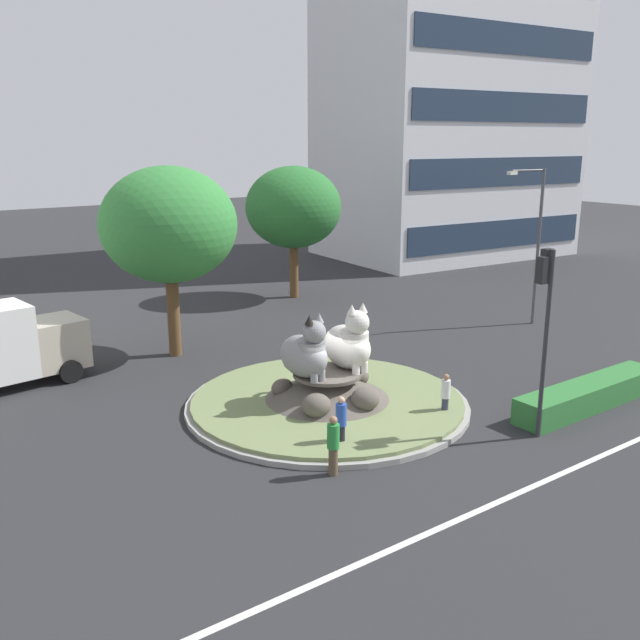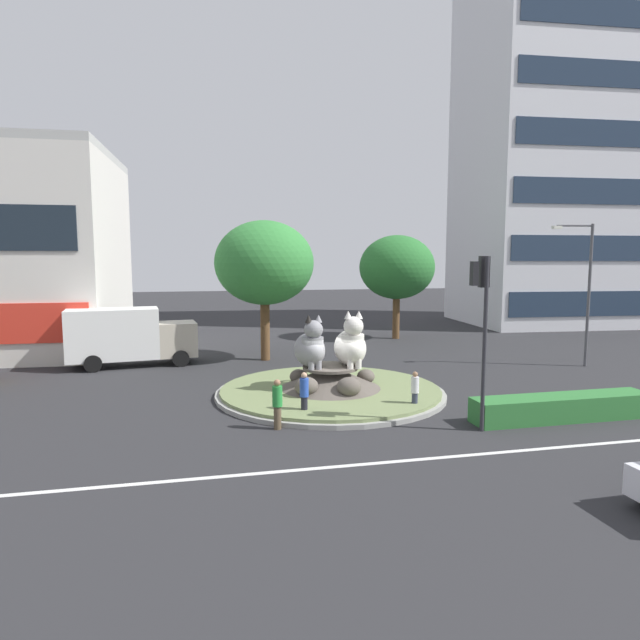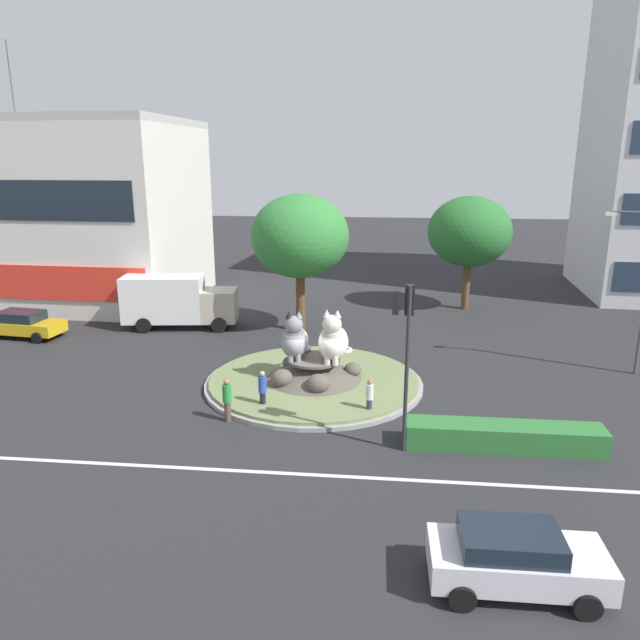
{
  "view_description": "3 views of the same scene",
  "coord_description": "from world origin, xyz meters",
  "px_view_note": "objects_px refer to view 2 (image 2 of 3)",
  "views": [
    {
      "loc": [
        -13.62,
        -18.45,
        9.16
      ],
      "look_at": [
        0.23,
        0.75,
        2.95
      ],
      "focal_mm": 39.03,
      "sensor_mm": 36.0,
      "label": 1
    },
    {
      "loc": [
        -5.41,
        -22.12,
        5.85
      ],
      "look_at": [
        -0.57,
        -0.47,
        3.34
      ],
      "focal_mm": 29.99,
      "sensor_mm": 36.0,
      "label": 2
    },
    {
      "loc": [
        2.91,
        -25.17,
        10.02
      ],
      "look_at": [
        0.13,
        1.53,
        2.66
      ],
      "focal_mm": 33.17,
      "sensor_mm": 36.0,
      "label": 3
    }
  ],
  "objects_px": {
    "second_tree_near_tower": "(264,263)",
    "pedestrian_blue_shirt": "(304,393)",
    "streetlight_arm": "(585,285)",
    "cat_statue_white": "(351,345)",
    "office_tower": "(570,149)",
    "cat_statue_grey": "(311,348)",
    "traffic_light_mast": "(482,305)",
    "pedestrian_white_shirt": "(415,390)",
    "broadleaf_tree_behind_island": "(397,267)",
    "pedestrian_green_shirt": "(277,403)",
    "delivery_box_truck": "(128,336)"
  },
  "relations": [
    {
      "from": "second_tree_near_tower",
      "to": "pedestrian_blue_shirt",
      "type": "relative_size",
      "value": 4.73
    },
    {
      "from": "streetlight_arm",
      "to": "cat_statue_white",
      "type": "bearing_deg",
      "value": 22.89
    },
    {
      "from": "second_tree_near_tower",
      "to": "office_tower",
      "type": "bearing_deg",
      "value": 23.69
    },
    {
      "from": "cat_statue_grey",
      "to": "traffic_light_mast",
      "type": "bearing_deg",
      "value": 31.87
    },
    {
      "from": "pedestrian_blue_shirt",
      "to": "streetlight_arm",
      "type": "bearing_deg",
      "value": 59.33
    },
    {
      "from": "cat_statue_grey",
      "to": "office_tower",
      "type": "distance_m",
      "value": 38.29
    },
    {
      "from": "cat_statue_white",
      "to": "cat_statue_grey",
      "type": "bearing_deg",
      "value": -92.18
    },
    {
      "from": "cat_statue_grey",
      "to": "streetlight_arm",
      "type": "relative_size",
      "value": 0.3
    },
    {
      "from": "cat_statue_white",
      "to": "traffic_light_mast",
      "type": "height_order",
      "value": "traffic_light_mast"
    },
    {
      "from": "pedestrian_white_shirt",
      "to": "traffic_light_mast",
      "type": "bearing_deg",
      "value": 170.72
    },
    {
      "from": "broadleaf_tree_behind_island",
      "to": "pedestrian_green_shirt",
      "type": "height_order",
      "value": "broadleaf_tree_behind_island"
    },
    {
      "from": "office_tower",
      "to": "second_tree_near_tower",
      "type": "distance_m",
      "value": 33.7
    },
    {
      "from": "traffic_light_mast",
      "to": "streetlight_arm",
      "type": "xyz_separation_m",
      "value": [
        11.16,
        8.92,
        0.16
      ]
    },
    {
      "from": "cat_statue_grey",
      "to": "pedestrian_white_shirt",
      "type": "height_order",
      "value": "cat_statue_grey"
    },
    {
      "from": "delivery_box_truck",
      "to": "second_tree_near_tower",
      "type": "bearing_deg",
      "value": -5.61
    },
    {
      "from": "cat_statue_white",
      "to": "pedestrian_blue_shirt",
      "type": "distance_m",
      "value": 4.19
    },
    {
      "from": "cat_statue_white",
      "to": "delivery_box_truck",
      "type": "bearing_deg",
      "value": -128.17
    },
    {
      "from": "pedestrian_blue_shirt",
      "to": "delivery_box_truck",
      "type": "relative_size",
      "value": 0.25
    },
    {
      "from": "broadleaf_tree_behind_island",
      "to": "delivery_box_truck",
      "type": "xyz_separation_m",
      "value": [
        -18.08,
        -6.64,
        -3.59
      ]
    },
    {
      "from": "second_tree_near_tower",
      "to": "pedestrian_green_shirt",
      "type": "distance_m",
      "value": 13.84
    },
    {
      "from": "pedestrian_green_shirt",
      "to": "cat_statue_white",
      "type": "bearing_deg",
      "value": -20.81
    },
    {
      "from": "pedestrian_white_shirt",
      "to": "second_tree_near_tower",
      "type": "bearing_deg",
      "value": -13.01
    },
    {
      "from": "office_tower",
      "to": "pedestrian_green_shirt",
      "type": "height_order",
      "value": "office_tower"
    },
    {
      "from": "pedestrian_white_shirt",
      "to": "pedestrian_blue_shirt",
      "type": "bearing_deg",
      "value": 55.61
    },
    {
      "from": "broadleaf_tree_behind_island",
      "to": "pedestrian_green_shirt",
      "type": "relative_size",
      "value": 4.34
    },
    {
      "from": "cat_statue_grey",
      "to": "traffic_light_mast",
      "type": "distance_m",
      "value": 7.87
    },
    {
      "from": "cat_statue_grey",
      "to": "cat_statue_white",
      "type": "xyz_separation_m",
      "value": [
        1.76,
        -0.12,
        0.05
      ]
    },
    {
      "from": "pedestrian_white_shirt",
      "to": "delivery_box_truck",
      "type": "xyz_separation_m",
      "value": [
        -11.95,
        11.67,
        0.87
      ]
    },
    {
      "from": "second_tree_near_tower",
      "to": "pedestrian_blue_shirt",
      "type": "xyz_separation_m",
      "value": [
        0.04,
        -11.79,
        -4.74
      ]
    },
    {
      "from": "pedestrian_blue_shirt",
      "to": "pedestrian_green_shirt",
      "type": "relative_size",
      "value": 0.97
    },
    {
      "from": "streetlight_arm",
      "to": "pedestrian_blue_shirt",
      "type": "xyz_separation_m",
      "value": [
        -16.74,
        -6.12,
        -3.58
      ]
    },
    {
      "from": "cat_statue_white",
      "to": "traffic_light_mast",
      "type": "bearing_deg",
      "value": 28.63
    },
    {
      "from": "streetlight_arm",
      "to": "office_tower",
      "type": "bearing_deg",
      "value": -113.85
    },
    {
      "from": "cat_statue_white",
      "to": "second_tree_near_tower",
      "type": "xyz_separation_m",
      "value": [
        -2.69,
        8.8,
        3.49
      ]
    },
    {
      "from": "traffic_light_mast",
      "to": "streetlight_arm",
      "type": "height_order",
      "value": "streetlight_arm"
    },
    {
      "from": "pedestrian_green_shirt",
      "to": "streetlight_arm",
      "type": "bearing_deg",
      "value": -46.16
    },
    {
      "from": "traffic_light_mast",
      "to": "second_tree_near_tower",
      "type": "distance_m",
      "value": 15.69
    },
    {
      "from": "traffic_light_mast",
      "to": "second_tree_near_tower",
      "type": "xyz_separation_m",
      "value": [
        -5.61,
        14.59,
        1.32
      ]
    },
    {
      "from": "cat_statue_white",
      "to": "broadleaf_tree_behind_island",
      "type": "height_order",
      "value": "broadleaf_tree_behind_island"
    },
    {
      "from": "office_tower",
      "to": "pedestrian_white_shirt",
      "type": "bearing_deg",
      "value": -130.92
    },
    {
      "from": "traffic_light_mast",
      "to": "pedestrian_blue_shirt",
      "type": "height_order",
      "value": "traffic_light_mast"
    },
    {
      "from": "office_tower",
      "to": "pedestrian_green_shirt",
      "type": "distance_m",
      "value": 42.71
    },
    {
      "from": "pedestrian_green_shirt",
      "to": "pedestrian_white_shirt",
      "type": "bearing_deg",
      "value": -57.18
    },
    {
      "from": "delivery_box_truck",
      "to": "pedestrian_white_shirt",
      "type": "bearing_deg",
      "value": -51.44
    },
    {
      "from": "streetlight_arm",
      "to": "pedestrian_green_shirt",
      "type": "distance_m",
      "value": 19.66
    },
    {
      "from": "pedestrian_white_shirt",
      "to": "pedestrian_green_shirt",
      "type": "height_order",
      "value": "pedestrian_green_shirt"
    },
    {
      "from": "broadleaf_tree_behind_island",
      "to": "pedestrian_green_shirt",
      "type": "distance_m",
      "value": 23.05
    },
    {
      "from": "pedestrian_blue_shirt",
      "to": "office_tower",
      "type": "bearing_deg",
      "value": 79.3
    },
    {
      "from": "office_tower",
      "to": "delivery_box_truck",
      "type": "xyz_separation_m",
      "value": [
        -36.97,
        -13.11,
        -14.12
      ]
    },
    {
      "from": "cat_statue_white",
      "to": "delivery_box_truck",
      "type": "height_order",
      "value": "cat_statue_white"
    }
  ]
}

